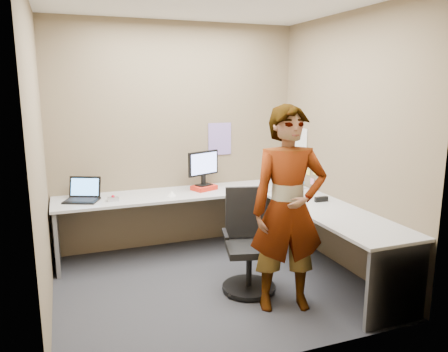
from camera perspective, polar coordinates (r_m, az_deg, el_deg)
name	(u,v)px	position (r m, az deg, el deg)	size (l,w,h in m)	color
ground	(212,285)	(4.51, -1.55, -13.99)	(3.00, 3.00, 0.00)	#222226
wall_back	(177,137)	(5.35, -6.18, 5.14)	(3.00, 3.00, 0.00)	brown
wall_right	(345,144)	(4.80, 15.58, 4.03)	(2.70, 2.70, 0.00)	brown
wall_left	(39,161)	(3.90, -23.01, 1.80)	(2.70, 2.70, 0.00)	brown
desk	(238,214)	(4.78, 1.87, -4.92)	(2.98, 2.58, 0.73)	#B0B0B0
paper_ream	(204,188)	(5.24, -2.63, -1.52)	(0.27, 0.20, 0.05)	red
monitor	(203,165)	(5.20, -2.70, 1.41)	(0.41, 0.21, 0.41)	black
laptop	(83,195)	(5.00, -17.93, -2.33)	(0.43, 0.40, 0.25)	black
trackball_mouse	(113,199)	(4.89, -14.29, -2.89)	(0.12, 0.08, 0.07)	#B7B7BC
origami	(172,193)	(4.98, -6.84, -2.26)	(0.10, 0.10, 0.06)	white
stapler	(321,199)	(4.82, 12.59, -2.97)	(0.15, 0.04, 0.06)	black
flower	(301,186)	(4.86, 10.03, -1.34)	(0.07, 0.07, 0.22)	brown
calendar_purple	(220,139)	(5.50, -0.56, 4.87)	(0.30, 0.01, 0.40)	#846BB7
calendar_white	(301,143)	(5.56, 10.00, 4.25)	(0.01, 0.28, 0.38)	white
sticky_note_a	(315,172)	(5.31, 11.79, 0.55)	(0.01, 0.07, 0.07)	#F2E059
sticky_note_b	(312,182)	(5.38, 11.45, -0.71)	(0.01, 0.07, 0.07)	pink
sticky_note_c	(318,185)	(5.28, 12.12, -1.19)	(0.01, 0.07, 0.07)	pink
sticky_note_d	(308,172)	(5.44, 10.94, 0.53)	(0.01, 0.07, 0.07)	#F2E059
office_chair	(248,250)	(4.29, 3.18, -9.61)	(0.55, 0.53, 0.97)	black
person	(288,210)	(3.83, 8.39, -4.37)	(0.66, 0.43, 1.81)	#999399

